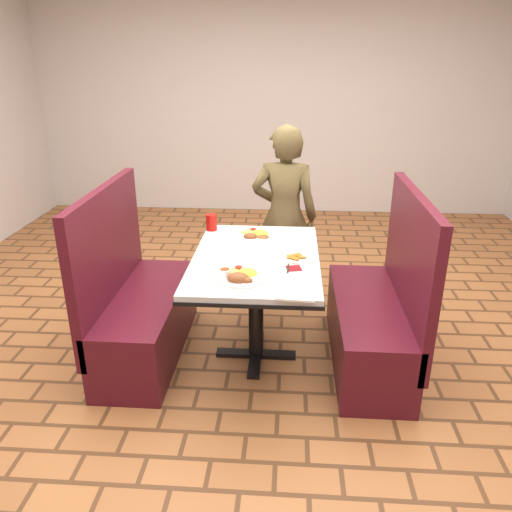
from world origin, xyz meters
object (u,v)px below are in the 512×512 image
far_dinner_plate (255,234)px  dining_table (256,270)px  diner_person (284,216)px  red_tumbler (211,222)px  booth_bench_right (376,318)px  plantain_plate (296,258)px  near_dinner_plate (240,274)px  booth_bench_left (139,310)px

far_dinner_plate → dining_table: bearing=-85.3°
diner_person → red_tumbler: 0.68m
booth_bench_right → plantain_plate: bearing=-176.1°
near_dinner_plate → plantain_plate: 0.45m
dining_table → red_tumbler: 0.62m
booth_bench_left → booth_bench_right: same height
red_tumbler → plantain_plate: bearing=-40.4°
plantain_plate → red_tumbler: red_tumbler is taller
booth_bench_left → far_dinner_plate: size_ratio=4.23×
booth_bench_right → dining_table: bearing=180.0°
diner_person → red_tumbler: bearing=43.6°
dining_table → booth_bench_left: 0.86m
near_dinner_plate → plantain_plate: size_ratio=1.63×
dining_table → far_dinner_plate: far_dinner_plate is taller
booth_bench_left → near_dinner_plate: booth_bench_left is taller
booth_bench_left → far_dinner_plate: booth_bench_left is taller
diner_person → plantain_plate: 0.95m
plantain_plate → dining_table: bearing=171.6°
booth_bench_left → far_dinner_plate: bearing=24.4°
plantain_plate → red_tumbler: 0.81m
booth_bench_right → diner_person: bearing=124.8°
diner_person → red_tumbler: diner_person is taller
near_dinner_plate → booth_bench_right: bearing=22.2°
plantain_plate → red_tumbler: bearing=139.6°
booth_bench_left → far_dinner_plate: (0.77, 0.35, 0.45)m
dining_table → diner_person: bearing=79.6°
near_dinner_plate → red_tumbler: (-0.29, 0.84, 0.03)m
dining_table → near_dinner_plate: bearing=-100.8°
booth_bench_left → diner_person: size_ratio=0.82×
diner_person → near_dinner_plate: diner_person is taller
near_dinner_plate → plantain_plate: near_dinner_plate is taller
red_tumbler → booth_bench_left: bearing=-132.1°
far_dinner_plate → booth_bench_left: bearing=-155.6°
near_dinner_plate → red_tumbler: size_ratio=2.44×
booth_bench_right → red_tumbler: size_ratio=10.07×
booth_bench_right → far_dinner_plate: booth_bench_right is taller
booth_bench_right → diner_person: (-0.63, 0.91, 0.40)m
red_tumbler → diner_person: bearing=38.7°
plantain_plate → diner_person: bearing=95.3°
booth_bench_left → near_dinner_plate: size_ratio=4.13×
red_tumbler → dining_table: bearing=-53.4°
booth_bench_left → booth_bench_right: 1.60m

